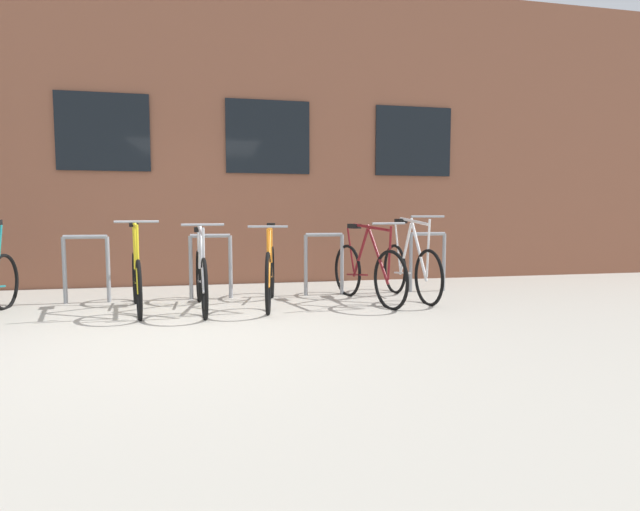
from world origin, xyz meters
TOP-DOWN VIEW (x-y plane):
  - ground_plane at (0.00, 0.00)m, footprint 42.00×42.00m
  - storefront_building at (0.00, 5.94)m, footprint 28.00×5.53m
  - bike_rack at (0.32, 1.90)m, footprint 6.55×0.05m
  - bicycle_white at (2.87, 1.42)m, footprint 0.44×1.67m
  - bicycle_maroon at (2.24, 1.29)m, footprint 0.55×1.72m
  - bicycle_yellow at (-0.50, 1.29)m, footprint 0.49×1.66m
  - bicycle_silver at (0.22, 1.21)m, footprint 0.44×1.75m
  - bicycle_orange at (1.03, 1.34)m, footprint 0.44×1.78m

SIDE VIEW (x-z plane):
  - ground_plane at x=0.00m, z-range 0.00..0.00m
  - bicycle_silver at x=0.22m, z-range -0.14..0.88m
  - bicycle_yellow at x=-0.50m, z-range -0.15..0.90m
  - bicycle_orange at x=1.03m, z-range -0.12..0.89m
  - bicycle_maroon at x=2.24m, z-range -0.13..0.90m
  - bicycle_white at x=2.87m, z-range -0.16..0.94m
  - bike_rack at x=0.32m, z-range 0.08..0.93m
  - storefront_building at x=0.00m, z-range 0.00..4.71m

